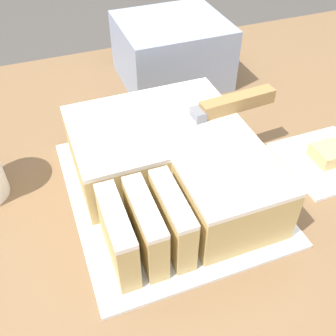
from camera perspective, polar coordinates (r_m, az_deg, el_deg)
name	(u,v)px	position (r m, az deg, el deg)	size (l,w,h in m)	color
cake_board	(168,190)	(0.60, 0.00, -3.28)	(0.29, 0.33, 0.01)	white
cake	(170,164)	(0.57, 0.27, 0.54)	(0.25, 0.29, 0.09)	tan
knife	(222,107)	(0.60, 7.82, 8.73)	(0.28, 0.04, 0.02)	silver
paper_napkin	(326,161)	(0.70, 21.92, 1.00)	(0.14, 0.14, 0.01)	white
brownie	(328,154)	(0.69, 22.23, 1.91)	(0.05, 0.05, 0.02)	tan
storage_box	(172,51)	(0.84, 0.56, 16.61)	(0.21, 0.19, 0.13)	#8C99B2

